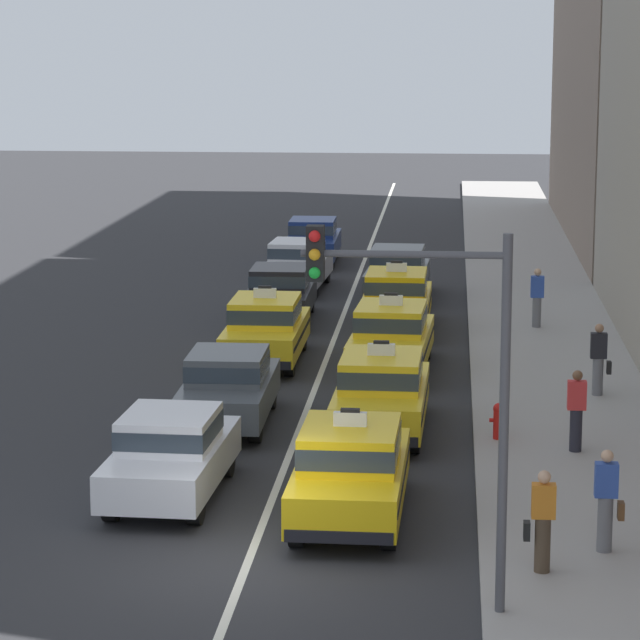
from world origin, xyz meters
TOP-DOWN VIEW (x-y plane):
  - ground_plane at (0.00, 0.00)m, footprint 160.00×160.00m
  - lane_stripe_left_right at (0.00, 20.00)m, footprint 0.14×80.00m
  - sidewalk_curb at (5.60, 15.00)m, footprint 4.00×90.00m
  - sedan_left_nearest at (-1.79, 3.31)m, footprint 1.92×4.36m
  - sedan_left_second at (-1.52, 8.51)m, footprint 1.82×4.32m
  - taxi_left_third at (-1.47, 14.65)m, footprint 1.83×4.56m
  - sedan_left_fourth at (-1.72, 20.16)m, footprint 1.82×4.33m
  - sedan_left_fifth at (-1.78, 25.55)m, footprint 1.96×4.38m
  - sedan_left_sixth at (-1.79, 31.23)m, footprint 1.82×4.32m
  - taxi_right_nearest at (1.45, 2.39)m, footprint 1.89×4.59m
  - taxi_right_second at (1.71, 8.11)m, footprint 1.90×4.59m
  - taxi_right_third at (1.68, 13.89)m, footprint 2.02×4.64m
  - taxi_right_fourth at (1.62, 19.08)m, footprint 1.88×4.58m
  - sedan_right_fifth at (1.46, 24.31)m, footprint 1.95×4.37m
  - pedestrian_near_crosswalk at (4.52, -0.34)m, footprint 0.47×0.24m
  - pedestrian_mid_block at (5.45, 19.16)m, footprint 0.36×0.24m
  - pedestrian_by_storefront at (5.56, 0.68)m, footprint 0.47×0.24m
  - pedestrian_trailing at (5.55, 6.52)m, footprint 0.36×0.24m
  - pedestrian_far_corner at (6.40, 11.25)m, footprint 0.47×0.24m
  - fire_hydrant at (4.08, 7.30)m, footprint 0.36×0.22m
  - traffic_light_pole at (2.89, -2.02)m, footprint 2.87×0.33m

SIDE VIEW (x-z plane):
  - ground_plane at x=0.00m, z-range 0.00..0.00m
  - lane_stripe_left_right at x=0.00m, z-range 0.00..0.01m
  - sidewalk_curb at x=5.60m, z-range 0.00..0.15m
  - fire_hydrant at x=4.08m, z-range 0.18..0.91m
  - sedan_left_nearest at x=-1.79m, z-range 0.06..1.64m
  - sedan_left_second at x=-1.52m, z-range 0.06..1.64m
  - sedan_left_fourth at x=-1.72m, z-range 0.06..1.64m
  - sedan_left_fifth at x=-1.78m, z-range 0.06..1.64m
  - sedan_left_sixth at x=-1.79m, z-range 0.06..1.64m
  - sedan_right_fifth at x=1.46m, z-range 0.06..1.64m
  - taxi_left_third at x=-1.47m, z-range -0.10..1.86m
  - taxi_right_nearest at x=1.45m, z-range -0.10..1.86m
  - taxi_right_second at x=1.71m, z-range -0.10..1.86m
  - taxi_right_third at x=1.68m, z-range -0.10..1.86m
  - taxi_right_fourth at x=1.62m, z-range -0.10..1.86m
  - pedestrian_near_crosswalk at x=4.52m, z-range 0.15..1.73m
  - pedestrian_far_corner at x=6.40m, z-range 0.15..1.77m
  - pedestrian_trailing at x=5.55m, z-range 0.16..1.76m
  - pedestrian_mid_block at x=5.45m, z-range 0.16..1.78m
  - pedestrian_by_storefront at x=5.56m, z-range 0.15..1.79m
  - traffic_light_pole at x=2.89m, z-range 1.03..6.61m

